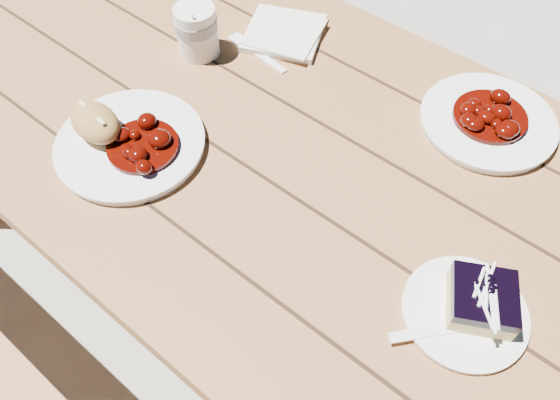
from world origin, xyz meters
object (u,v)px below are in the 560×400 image
Objects in this scene: blueberry_cake at (482,300)px; bread_roll at (95,122)px; picnic_table at (257,180)px; coffee_cup at (197,31)px; main_plate at (131,145)px; dessert_plate at (464,313)px; second_plate at (487,122)px.

bread_roll is at bearing 162.02° from blueberry_cake.
coffee_cup is (-0.22, 0.08, 0.21)m from picnic_table.
main_plate is 0.60m from dessert_plate.
dessert_plate is (0.65, 0.11, -0.04)m from bread_roll.
bread_roll is (-0.06, -0.02, 0.04)m from main_plate.
picnic_table is 0.45m from second_plate.
coffee_cup reaches higher than second_plate.
second_plate is at bearing 44.10° from main_plate.
picnic_table is 0.52m from blueberry_cake.
bread_roll is 0.91× the size of blueberry_cake.
main_plate reaches higher than dessert_plate.
dessert_plate is 1.70× the size of coffee_cup.
blueberry_cake is (0.66, 0.12, -0.01)m from bread_roll.
picnic_table is at bearing 142.83° from blueberry_cake.
main_plate and second_plate have the same top height.
dessert_plate reaches higher than picnic_table.
blueberry_cake is at bearing -8.80° from picnic_table.
picnic_table is 0.28m from main_plate.
blueberry_cake is at bearing 9.49° from main_plate.
bread_roll reaches higher than second_plate.
main_plate is 0.28m from coffee_cup.
blueberry_cake is at bearing -65.68° from second_plate.
coffee_cup reaches higher than dessert_plate.
picnic_table is 0.50m from dessert_plate.
coffee_cup is 0.57m from second_plate.
picnic_table is 11.74× the size of dessert_plate.
picnic_table is at bearing -140.77° from second_plate.
main_plate is at bearing -126.53° from picnic_table.
main_plate is at bearing -171.76° from dessert_plate.
coffee_cup is (-0.69, 0.16, 0.02)m from blueberry_cake.
bread_roll is 0.69m from second_plate.
main_plate is 1.07× the size of second_plate.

